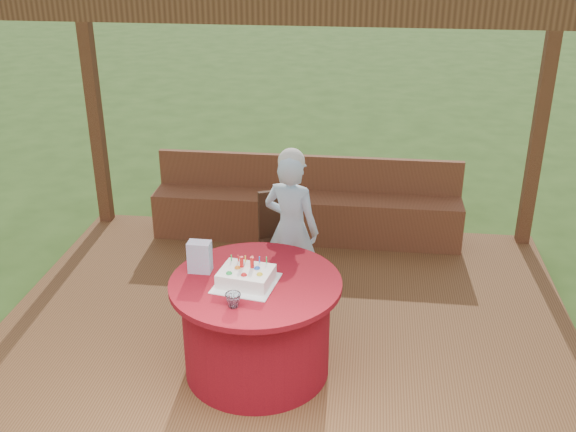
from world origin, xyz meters
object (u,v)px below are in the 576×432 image
object	(u,v)px
elderly_woman	(291,226)
drinking_glass	(233,300)
birthday_cake	(246,277)
chair	(283,236)
bench	(306,212)
table	(257,325)
gift_bag	(200,257)

from	to	relation	value
elderly_woman	drinking_glass	size ratio (longest dim) A/B	13.23
birthday_cake	drinking_glass	xyz separation A→B (m)	(-0.03, -0.29, -0.01)
elderly_woman	chair	bearing A→B (deg)	109.93
bench	table	xyz separation A→B (m)	(-0.13, -2.18, 0.10)
birthday_cake	drinking_glass	bearing A→B (deg)	-95.64
table	elderly_woman	xyz separation A→B (m)	(0.12, 0.98, 0.30)
gift_bag	elderly_woman	bearing A→B (deg)	60.73
table	chair	distance (m)	1.26
table	gift_bag	xyz separation A→B (m)	(-0.40, 0.09, 0.46)
bench	elderly_woman	size ratio (longest dim) A/B	2.27
elderly_woman	drinking_glass	world-z (taller)	elderly_woman
drinking_glass	chair	bearing A→B (deg)	86.14
bench	elderly_woman	bearing A→B (deg)	-90.34
birthday_cake	drinking_glass	world-z (taller)	birthday_cake
table	gift_bag	world-z (taller)	gift_bag
table	chair	xyz separation A→B (m)	(0.02, 1.26, 0.08)
bench	gift_bag	world-z (taller)	gift_bag
table	birthday_cake	distance (m)	0.41
gift_bag	table	bearing A→B (deg)	-11.49
table	birthday_cake	bearing A→B (deg)	-140.44
table	chair	world-z (taller)	chair
birthday_cake	table	bearing A→B (deg)	39.56
chair	drinking_glass	size ratio (longest dim) A/B	8.29
chair	table	bearing A→B (deg)	-91.11
bench	elderly_woman	xyz separation A→B (m)	(-0.01, -1.20, 0.40)
bench	drinking_glass	world-z (taller)	drinking_glass
table	bench	bearing A→B (deg)	86.55
elderly_woman	bench	bearing A→B (deg)	89.66
bench	birthday_cake	size ratio (longest dim) A/B	6.75
gift_bag	drinking_glass	xyz separation A→B (m)	(0.31, -0.42, -0.06)
bench	chair	xyz separation A→B (m)	(-0.11, -0.92, 0.18)
chair	birthday_cake	distance (m)	1.35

